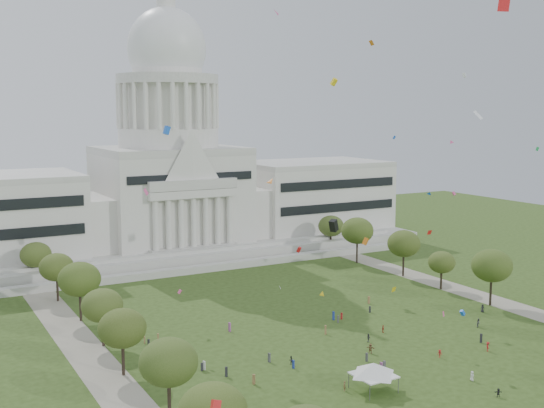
# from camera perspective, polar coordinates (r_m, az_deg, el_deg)

# --- Properties ---
(ground) EXTENTS (400.00, 400.00, 0.00)m
(ground) POSITION_cam_1_polar(r_m,az_deg,el_deg) (131.00, 9.81, -12.84)
(ground) COLOR #2E4516
(ground) RESTS_ON ground
(capitol) EXTENTS (160.00, 64.50, 91.30)m
(capitol) POSITION_cam_1_polar(r_m,az_deg,el_deg) (223.89, -8.53, 1.65)
(capitol) COLOR #B8B6AC
(capitol) RESTS_ON ground
(path_left) EXTENTS (8.00, 160.00, 0.04)m
(path_left) POSITION_cam_1_polar(r_m,az_deg,el_deg) (136.51, -15.09, -12.13)
(path_left) COLOR gray
(path_left) RESTS_ON ground
(path_right) EXTENTS (8.00, 160.00, 0.04)m
(path_right) POSITION_cam_1_polar(r_m,az_deg,el_deg) (183.05, 15.73, -7.03)
(path_right) COLOR gray
(path_right) RESTS_ON ground
(row_tree_l_1) EXTENTS (8.86, 8.86, 12.59)m
(row_tree_l_1) POSITION_cam_1_polar(r_m,az_deg,el_deg) (104.78, -8.66, -12.96)
(row_tree_l_1) COLOR black
(row_tree_l_1) RESTS_ON ground
(row_tree_l_2) EXTENTS (8.42, 8.42, 11.97)m
(row_tree_l_2) POSITION_cam_1_polar(r_m,az_deg,el_deg) (122.86, -12.42, -10.12)
(row_tree_l_2) COLOR black
(row_tree_l_2) RESTS_ON ground
(row_tree_r_2) EXTENTS (9.55, 9.55, 13.58)m
(row_tree_r_2) POSITION_cam_1_polar(r_m,az_deg,el_deg) (169.65, 17.91, -4.93)
(row_tree_r_2) COLOR black
(row_tree_r_2) RESTS_ON ground
(row_tree_l_3) EXTENTS (8.12, 8.12, 11.55)m
(row_tree_l_3) POSITION_cam_1_polar(r_m,az_deg,el_deg) (138.54, -14.02, -8.24)
(row_tree_l_3) COLOR black
(row_tree_l_3) RESTS_ON ground
(row_tree_r_3) EXTENTS (7.01, 7.01, 9.98)m
(row_tree_r_3) POSITION_cam_1_polar(r_m,az_deg,el_deg) (182.10, 14.01, -4.76)
(row_tree_r_3) COLOR black
(row_tree_r_3) RESTS_ON ground
(row_tree_l_4) EXTENTS (9.29, 9.29, 13.21)m
(row_tree_l_4) POSITION_cam_1_polar(r_m,az_deg,el_deg) (155.64, -15.81, -6.08)
(row_tree_l_4) COLOR black
(row_tree_l_4) RESTS_ON ground
(row_tree_r_4) EXTENTS (9.19, 9.19, 13.06)m
(row_tree_r_4) POSITION_cam_1_polar(r_m,az_deg,el_deg) (193.28, 10.98, -3.28)
(row_tree_r_4) COLOR black
(row_tree_r_4) RESTS_ON ground
(row_tree_l_5) EXTENTS (8.33, 8.33, 11.85)m
(row_tree_l_5) POSITION_cam_1_polar(r_m,az_deg,el_deg) (173.36, -17.58, -5.07)
(row_tree_l_5) COLOR black
(row_tree_l_5) RESTS_ON ground
(row_tree_r_5) EXTENTS (9.82, 9.82, 13.96)m
(row_tree_r_5) POSITION_cam_1_polar(r_m,az_deg,el_deg) (207.99, 7.15, -2.23)
(row_tree_r_5) COLOR black
(row_tree_r_5) RESTS_ON ground
(row_tree_l_6) EXTENTS (8.19, 8.19, 11.64)m
(row_tree_l_6) POSITION_cam_1_polar(r_m,az_deg,el_deg) (190.56, -19.15, -4.04)
(row_tree_l_6) COLOR black
(row_tree_l_6) RESTS_ON ground
(row_tree_r_6) EXTENTS (8.42, 8.42, 11.97)m
(row_tree_r_6) POSITION_cam_1_polar(r_m,az_deg,el_deg) (224.10, 4.96, -1.85)
(row_tree_r_6) COLOR black
(row_tree_r_6) RESTS_ON ground
(event_tent) EXTENTS (8.96, 8.96, 4.86)m
(event_tent) POSITION_cam_1_polar(r_m,az_deg,el_deg) (116.69, 8.50, -13.47)
(event_tent) COLOR #4C4C4C
(event_tent) RESTS_ON ground
(person_0) EXTENTS (1.08, 1.02, 1.86)m
(person_0) POSITION_cam_1_polar(r_m,az_deg,el_deg) (165.50, 17.20, -8.34)
(person_0) COLOR #26262B
(person_0) RESTS_ON ground
(person_2) EXTENTS (1.08, 0.92, 1.90)m
(person_2) POSITION_cam_1_polar(r_m,az_deg,el_deg) (154.38, 16.91, -9.49)
(person_2) COLOR #4C4C51
(person_2) RESTS_ON ground
(person_3) EXTENTS (0.92, 1.12, 1.55)m
(person_3) POSITION_cam_1_polar(r_m,az_deg,el_deg) (134.47, 13.85, -12.06)
(person_3) COLOR #B21E1E
(person_3) RESTS_ON ground
(person_4) EXTENTS (0.60, 1.06, 1.79)m
(person_4) POSITION_cam_1_polar(r_m,az_deg,el_deg) (140.15, 8.06, -11.02)
(person_4) COLOR #4C4C51
(person_4) RESTS_ON ground
(person_5) EXTENTS (1.59, 1.83, 1.89)m
(person_5) POSITION_cam_1_polar(r_m,az_deg,el_deg) (134.20, 8.24, -11.87)
(person_5) COLOR olive
(person_5) RESTS_ON ground
(person_6) EXTENTS (0.63, 0.90, 1.75)m
(person_6) POSITION_cam_1_polar(r_m,az_deg,el_deg) (125.08, 16.39, -13.64)
(person_6) COLOR silver
(person_6) RESTS_ON ground
(person_7) EXTENTS (0.73, 0.76, 1.68)m
(person_7) POSITION_cam_1_polar(r_m,az_deg,el_deg) (117.07, 6.08, -14.90)
(person_7) COLOR olive
(person_7) RESTS_ON ground
(person_8) EXTENTS (0.80, 0.56, 1.54)m
(person_8) POSITION_cam_1_polar(r_m,az_deg,el_deg) (127.66, 1.59, -12.92)
(person_8) COLOR #26262B
(person_8) RESTS_ON ground
(person_9) EXTENTS (1.15, 1.35, 1.87)m
(person_9) POSITION_cam_1_polar(r_m,az_deg,el_deg) (140.14, 17.61, -11.31)
(person_9) COLOR #B21E1E
(person_9) RESTS_ON ground
(person_10) EXTENTS (0.81, 1.05, 1.58)m
(person_10) POSITION_cam_1_polar(r_m,az_deg,el_deg) (146.34, 9.27, -10.27)
(person_10) COLOR #B21E1E
(person_10) RESTS_ON ground
(person_11) EXTENTS (1.46, 1.13, 1.47)m
(person_11) POSITION_cam_1_polar(r_m,az_deg,el_deg) (119.93, 18.41, -14.75)
(person_11) COLOR #26262B
(person_11) RESTS_ON ground
(distant_crowd) EXTENTS (64.94, 36.98, 1.94)m
(distant_crowd) POSITION_cam_1_polar(r_m,az_deg,el_deg) (134.90, 1.90, -11.72)
(distant_crowd) COLOR #33723F
(distant_crowd) RESTS_ON ground
(kite_swarm) EXTENTS (93.11, 102.26, 66.14)m
(kite_swarm) POSITION_cam_1_polar(r_m,az_deg,el_deg) (132.28, 6.47, -0.49)
(kite_swarm) COLOR blue
(kite_swarm) RESTS_ON ground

